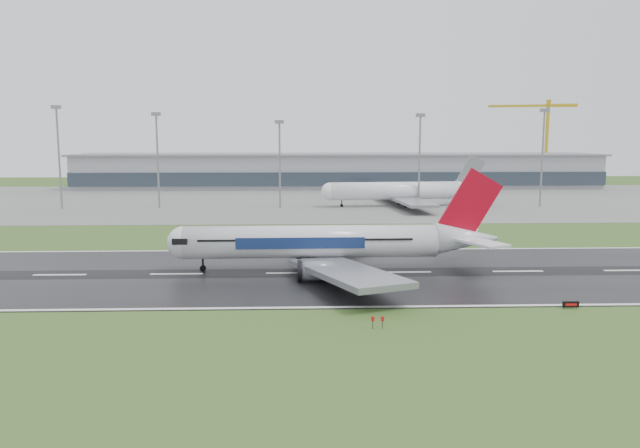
{
  "coord_description": "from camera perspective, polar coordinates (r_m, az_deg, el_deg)",
  "views": [
    {
      "loc": [
        -18.72,
        -104.14,
        23.67
      ],
      "look_at": [
        -14.64,
        12.0,
        7.0
      ],
      "focal_mm": 34.22,
      "sensor_mm": 36.0,
      "label": 1
    }
  ],
  "objects": [
    {
      "name": "floodmast_3",
      "position": [
        208.32,
        9.28,
        5.7
      ],
      "size": [
        0.64,
        0.64,
        30.18
      ],
      "primitive_type": "cylinder",
      "color": "gray",
      "rests_on": "ground"
    },
    {
      "name": "terminal",
      "position": [
        290.2,
        1.7,
        4.96
      ],
      "size": [
        240.0,
        36.0,
        15.0
      ],
      "primitive_type": "cube",
      "color": "gray",
      "rests_on": "ground"
    },
    {
      "name": "floodmast_1",
      "position": [
        209.57,
        -14.93,
        5.58
      ],
      "size": [
        0.64,
        0.64,
        30.45
      ],
      "primitive_type": "cylinder",
      "color": "gray",
      "rests_on": "ground"
    },
    {
      "name": "floodmast_2",
      "position": [
        204.47,
        -3.78,
        5.43
      ],
      "size": [
        0.64,
        0.64,
        27.94
      ],
      "primitive_type": "cylinder",
      "color": "gray",
      "rests_on": "ground"
    },
    {
      "name": "runway",
      "position": [
        108.42,
        8.0,
        -4.5
      ],
      "size": [
        400.0,
        45.0,
        0.1
      ],
      "primitive_type": "cube",
      "color": "black",
      "rests_on": "ground"
    },
    {
      "name": "main_airliner",
      "position": [
        107.8,
        1.34,
        0.21
      ],
      "size": [
        59.41,
        56.65,
        17.33
      ],
      "primitive_type": null,
      "rotation": [
        0.0,
        0.0,
        0.01
      ],
      "color": "silver",
      "rests_on": "runway"
    },
    {
      "name": "tower_crane",
      "position": [
        328.67,
        20.42,
        7.2
      ],
      "size": [
        41.42,
        13.94,
        42.07
      ],
      "primitive_type": null,
      "rotation": [
        0.0,
        0.0,
        -0.28
      ],
      "color": "gold",
      "rests_on": "ground"
    },
    {
      "name": "apron",
      "position": [
        231.12,
        2.65,
        2.29
      ],
      "size": [
        400.0,
        130.0,
        0.08
      ],
      "primitive_type": "cube",
      "color": "slate",
      "rests_on": "ground"
    },
    {
      "name": "ground",
      "position": [
        108.43,
        8.0,
        -4.53
      ],
      "size": [
        520.0,
        520.0,
        0.0
      ],
      "primitive_type": "plane",
      "color": "#32531E",
      "rests_on": "ground"
    },
    {
      "name": "floodmast_0",
      "position": [
        218.93,
        -23.21,
        5.58
      ],
      "size": [
        0.64,
        0.64,
        32.64
      ],
      "primitive_type": "cylinder",
      "color": "gray",
      "rests_on": "ground"
    },
    {
      "name": "parked_airliner",
      "position": [
        210.39,
        7.6,
        3.99
      ],
      "size": [
        62.93,
        59.3,
        17.06
      ],
      "primitive_type": null,
      "rotation": [
        0.0,
        0.0,
        0.09
      ],
      "color": "white",
      "rests_on": "apron"
    },
    {
      "name": "floodmast_4",
      "position": [
        220.28,
        20.06,
        5.66
      ],
      "size": [
        0.64,
        0.64,
        31.88
      ],
      "primitive_type": "cylinder",
      "color": "gray",
      "rests_on": "ground"
    },
    {
      "name": "runway_sign",
      "position": [
        92.19,
        22.4,
        -7.01
      ],
      "size": [
        2.3,
        0.74,
        1.04
      ],
      "primitive_type": null,
      "rotation": [
        0.0,
        0.0,
        0.21
      ],
      "color": "black",
      "rests_on": "ground"
    }
  ]
}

